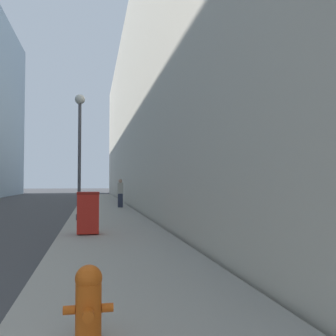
% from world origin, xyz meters
% --- Properties ---
extents(sidewalk_right, '(3.42, 60.00, 0.15)m').
position_xyz_m(sidewalk_right, '(5.89, 18.00, 0.07)').
color(sidewalk_right, '#9E998E').
rests_on(sidewalk_right, ground).
extents(building_right_stone, '(12.00, 60.00, 15.14)m').
position_xyz_m(building_right_stone, '(13.71, 26.00, 7.57)').
color(building_right_stone, beige).
rests_on(building_right_stone, ground).
extents(fire_hydrant, '(0.50, 0.39, 0.76)m').
position_xyz_m(fire_hydrant, '(5.16, 1.87, 0.55)').
color(fire_hydrant, '#D15614').
rests_on(fire_hydrant, sidewalk_right).
extents(trash_bin, '(0.67, 0.61, 1.30)m').
position_xyz_m(trash_bin, '(5.07, 9.75, 0.81)').
color(trash_bin, red).
rests_on(trash_bin, sidewalk_right).
extents(lamppost, '(0.43, 0.43, 5.33)m').
position_xyz_m(lamppost, '(4.65, 14.15, 3.55)').
color(lamppost, '#4C4C51').
rests_on(lamppost, sidewalk_right).
extents(pedestrian_on_sidewalk, '(0.36, 0.23, 1.77)m').
position_xyz_m(pedestrian_on_sidewalk, '(6.92, 21.68, 1.04)').
color(pedestrian_on_sidewalk, '#2D3347').
rests_on(pedestrian_on_sidewalk, sidewalk_right).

